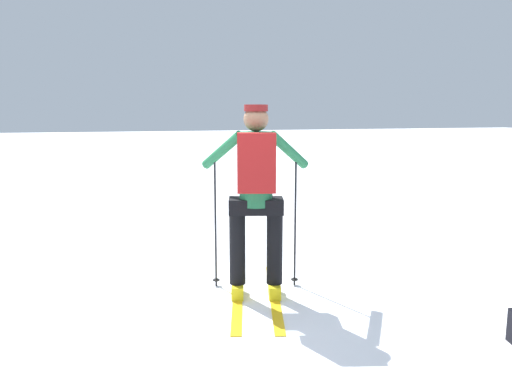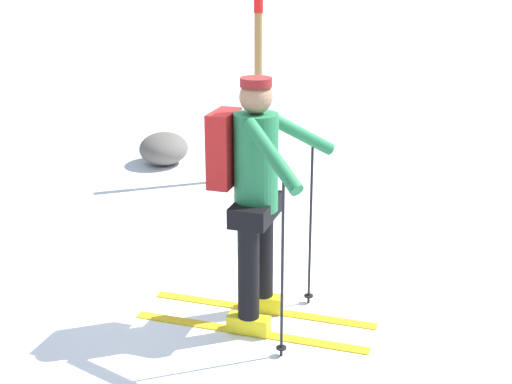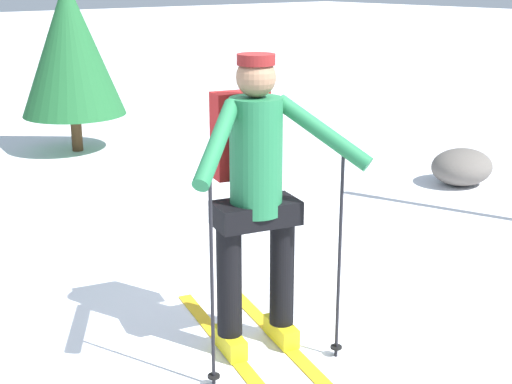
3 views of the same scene
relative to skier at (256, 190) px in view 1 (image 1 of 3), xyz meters
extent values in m
plane|color=white|center=(-0.43, -0.06, -1.02)|extent=(80.00, 80.00, 0.00)
cube|color=gold|center=(-0.16, 0.06, -1.02)|extent=(0.54, 1.68, 0.01)
cube|color=yellow|center=(-0.16, 0.06, -0.95)|extent=(0.18, 0.32, 0.12)
cylinder|color=black|center=(-0.16, 0.06, -0.52)|extent=(0.15, 0.15, 0.74)
cube|color=gold|center=(0.17, -0.03, -1.02)|extent=(0.54, 1.68, 0.01)
cube|color=yellow|center=(0.17, -0.03, -0.95)|extent=(0.18, 0.32, 0.12)
cylinder|color=black|center=(0.17, -0.03, -0.52)|extent=(0.15, 0.15, 0.74)
cube|color=black|center=(0.01, 0.02, -0.15)|extent=(0.55, 0.38, 0.14)
cylinder|color=#1E663D|center=(0.01, 0.02, 0.19)|extent=(0.30, 0.30, 0.68)
sphere|color=#8C664C|center=(0.01, 0.02, 0.64)|extent=(0.22, 0.22, 0.22)
cylinder|color=maroon|center=(0.01, 0.02, 0.74)|extent=(0.21, 0.21, 0.06)
cube|color=maroon|center=(-0.05, -0.20, 0.27)|extent=(0.36, 0.23, 0.51)
cylinder|color=black|center=(-0.30, 0.41, -0.38)|extent=(0.02, 0.02, 1.29)
cylinder|color=black|center=(-0.30, 0.41, -0.96)|extent=(0.07, 0.07, 0.01)
cylinder|color=#1E663D|center=(-0.24, 0.30, 0.34)|extent=(0.32, 0.57, 0.39)
cylinder|color=black|center=(0.46, 0.21, -0.38)|extent=(0.02, 0.02, 1.29)
cylinder|color=black|center=(0.46, 0.21, -0.96)|extent=(0.07, 0.07, 0.01)
cylinder|color=#1E663D|center=(0.36, 0.14, 0.34)|extent=(0.53, 0.41, 0.39)
camera|label=1|loc=(-1.26, -4.29, 0.71)|focal=35.00mm
camera|label=2|loc=(4.62, 0.19, 1.56)|focal=50.00mm
camera|label=3|loc=(2.50, 3.05, 1.18)|focal=50.00mm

